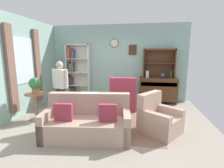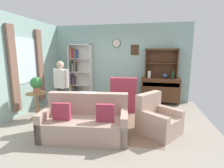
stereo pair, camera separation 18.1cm
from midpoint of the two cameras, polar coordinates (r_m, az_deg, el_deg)
ground_plane at (r=4.69m, az=-0.60°, el=-12.01°), size 5.40×4.60×0.02m
wall_back at (r=6.44m, az=3.45°, el=7.09°), size 5.00×0.09×2.80m
wall_left at (r=5.50m, az=-27.28°, el=5.30°), size 0.16×4.20×2.80m
area_rug at (r=4.38m, az=1.17°, el=-13.51°), size 2.40×1.81×0.01m
bookshelf at (r=6.71m, az=-10.29°, el=3.80°), size 0.90×0.30×2.10m
sideboard at (r=6.25m, az=16.57°, el=-1.73°), size 1.30×0.45×0.92m
sideboard_hutch at (r=6.23m, az=17.00°, el=7.96°), size 1.10×0.26×1.00m
vase_tall at (r=6.06m, az=13.22°, el=3.15°), size 0.11×0.11×0.24m
vase_round at (r=6.12m, az=18.08°, el=2.64°), size 0.15×0.15×0.17m
bottle_wine at (r=6.13m, az=20.54°, el=2.92°), size 0.07×0.07×0.26m
couch_floral at (r=3.78m, az=-7.43°, el=-12.56°), size 1.89×1.06×0.90m
armchair_floral at (r=4.04m, az=16.28°, el=-11.68°), size 1.07×1.07×0.88m
wingback_chair at (r=5.38m, az=4.91°, el=-4.64°), size 0.85×0.87×1.05m
plant_stand at (r=5.05m, az=-22.89°, el=-5.77°), size 0.52×0.52×0.72m
potted_plant_large at (r=4.92m, az=-23.09°, el=0.09°), size 0.31×0.31×0.43m
person_reading at (r=4.92m, az=-15.63°, el=-0.18°), size 0.52×0.28×1.56m
coffee_table at (r=4.39m, az=-0.52°, el=-8.53°), size 0.80×0.50×0.42m
book_stack at (r=4.36m, az=-1.04°, el=-7.33°), size 0.22×0.15×0.07m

